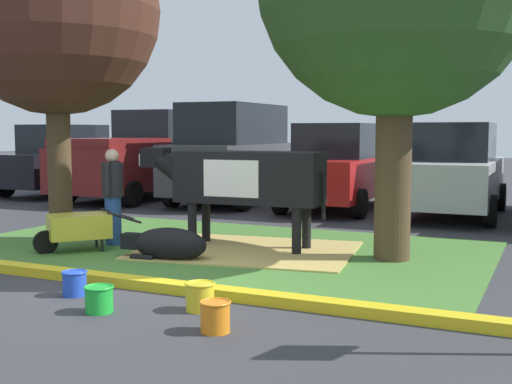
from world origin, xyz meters
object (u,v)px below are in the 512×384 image
(bucket_yellow, at_px, (200,296))
(pickup_truck_maroon, at_px, (141,158))
(shade_tree_left, at_px, (55,12))
(bucket_green, at_px, (99,299))
(bucket_orange, at_px, (215,316))
(calf_lying, at_px, (168,244))
(cow_holstein, at_px, (242,178))
(sedan_blue, at_px, (64,160))
(sedan_silver, at_px, (453,171))
(bucket_blue, at_px, (75,283))
(suv_dark_grey, at_px, (234,153))
(wheelbarrow, at_px, (77,227))
(sedan_red, at_px, (339,168))
(person_handler, at_px, (113,194))

(bucket_yellow, bearing_deg, pickup_truck_maroon, 127.96)
(shade_tree_left, bearing_deg, bucket_green, -43.86)
(shade_tree_left, relative_size, bucket_green, 17.98)
(bucket_orange, bearing_deg, calf_lying, 130.00)
(cow_holstein, relative_size, calf_lying, 2.36)
(sedan_blue, distance_m, sedan_silver, 10.98)
(bucket_blue, xyz_separation_m, suv_dark_grey, (-2.62, 9.16, 1.12))
(bucket_blue, bearing_deg, wheelbarrow, 129.55)
(wheelbarrow, bearing_deg, sedan_blue, 132.45)
(shade_tree_left, xyz_separation_m, bucket_green, (3.38, -3.25, -3.65))
(cow_holstein, xyz_separation_m, wheelbarrow, (-2.18, -1.28, -0.73))
(sedan_red, bearing_deg, bucket_blue, -91.36)
(wheelbarrow, bearing_deg, bucket_orange, -34.30)
(calf_lying, xyz_separation_m, wheelbarrow, (-1.62, -0.01, 0.15))
(pickup_truck_maroon, bearing_deg, bucket_yellow, -52.04)
(person_handler, relative_size, bucket_yellow, 4.92)
(wheelbarrow, height_order, pickup_truck_maroon, pickup_truck_maroon)
(bucket_blue, distance_m, bucket_orange, 2.14)
(sedan_red, bearing_deg, sedan_silver, -3.83)
(suv_dark_grey, height_order, sedan_red, suv_dark_grey)
(person_handler, distance_m, bucket_green, 3.98)
(bucket_orange, xyz_separation_m, sedan_blue, (-10.21, 9.60, 0.83))
(bucket_green, distance_m, sedan_silver, 9.55)
(sedan_red, distance_m, sedan_silver, 2.63)
(wheelbarrow, relative_size, sedan_red, 0.32)
(cow_holstein, bearing_deg, shade_tree_left, -170.08)
(calf_lying, bearing_deg, bucket_green, -72.59)
(cow_holstein, xyz_separation_m, sedan_silver, (2.39, 5.47, -0.13))
(person_handler, distance_m, sedan_blue, 9.12)
(bucket_orange, height_order, pickup_truck_maroon, pickup_truck_maroon)
(bucket_orange, bearing_deg, sedan_red, 101.07)
(sedan_red, bearing_deg, suv_dark_grey, 177.03)
(calf_lying, bearing_deg, wheelbarrow, -179.76)
(bucket_yellow, bearing_deg, shade_tree_left, 147.24)
(bucket_blue, height_order, suv_dark_grey, suv_dark_grey)
(cow_holstein, xyz_separation_m, bucket_orange, (1.62, -3.88, -0.97))
(bucket_blue, bearing_deg, person_handler, 119.57)
(shade_tree_left, height_order, cow_holstein, shade_tree_left)
(bucket_blue, bearing_deg, bucket_orange, -13.60)
(sedan_blue, distance_m, sedan_red, 8.35)
(suv_dark_grey, bearing_deg, wheelbarrow, -82.79)
(bucket_green, bearing_deg, shade_tree_left, 136.14)
(calf_lying, height_order, bucket_blue, calf_lying)
(sedan_silver, bearing_deg, shade_tree_left, -132.63)
(bucket_green, xyz_separation_m, sedan_red, (-0.47, 9.45, 0.84))
(person_handler, bearing_deg, bucket_orange, -41.90)
(cow_holstein, xyz_separation_m, sedan_blue, (-8.59, 5.73, -0.13))
(calf_lying, relative_size, pickup_truck_maroon, 0.24)
(cow_holstein, distance_m, person_handler, 2.13)
(bucket_yellow, bearing_deg, wheelbarrow, 148.53)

